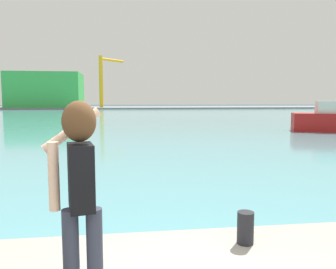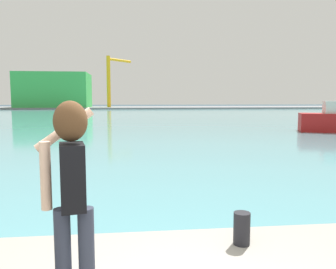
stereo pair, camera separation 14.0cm
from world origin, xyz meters
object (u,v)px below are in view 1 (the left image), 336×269
at_px(warehouse_left, 46,90).
at_px(person_photographer, 80,181).
at_px(port_crane, 104,76).
at_px(harbor_bollard, 245,228).

bearing_deg(warehouse_left, person_photographer, -77.59).
distance_m(person_photographer, warehouse_left, 90.57).
height_order(person_photographer, warehouse_left, warehouse_left).
relative_size(warehouse_left, port_crane, 1.33).
distance_m(person_photographer, harbor_bollard, 2.22).
height_order(warehouse_left, port_crane, port_crane).
bearing_deg(person_photographer, port_crane, -8.54).
distance_m(harbor_bollard, warehouse_left, 90.11).
xyz_separation_m(person_photographer, port_crane, (-4.62, 88.16, 6.82)).
bearing_deg(person_photographer, harbor_bollard, -74.76).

